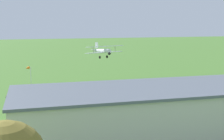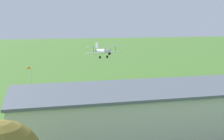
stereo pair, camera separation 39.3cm
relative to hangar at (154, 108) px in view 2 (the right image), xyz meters
name	(u,v)px [view 2 (the right image)]	position (x,y,z in m)	size (l,w,h in m)	color
ground_plane	(86,85)	(3.72, -32.78, -3.04)	(400.00, 400.00, 0.00)	#47752D
hangar	(154,108)	(0.00, 0.00, 0.00)	(39.01, 13.40, 6.07)	beige
biplane	(103,51)	(0.28, -29.09, 5.42)	(9.11, 6.86, 3.50)	silver
car_silver	(25,105)	(17.50, -14.70, -2.21)	(2.12, 4.53, 1.61)	#B7B7BC
truck_flatbed_blue	(207,87)	(-18.67, -16.54, -1.47)	(7.09, 2.66, 2.83)	#2D4C8C
person_at_fence_line	(164,91)	(-9.93, -18.48, -2.21)	(0.52, 0.52, 1.68)	orange
person_watching_takeoff	(39,100)	(15.02, -18.17, -2.24)	(0.46, 0.46, 1.62)	#B23333
person_walking_on_apron	(184,92)	(-13.60, -16.80, -2.16)	(0.51, 0.51, 1.76)	beige
person_beside_truck	(7,100)	(20.68, -19.19, -2.17)	(0.53, 0.53, 1.75)	beige
windsock	(28,70)	(16.79, -30.09, 1.62)	(1.35, 1.43, 5.29)	silver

